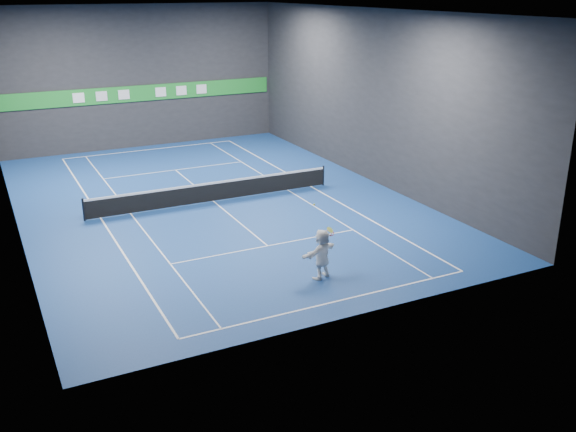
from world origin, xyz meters
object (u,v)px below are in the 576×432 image
tennis_ball (314,205)px  tennis_net (213,191)px  player (322,254)px  tennis_racket (330,233)px

tennis_ball → tennis_net: bearing=91.3°
player → tennis_ball: tennis_ball is taller
player → tennis_ball: (-0.28, 0.12, 1.89)m
tennis_ball → tennis_racket: bearing=-6.2°
tennis_ball → tennis_racket: (0.63, -0.07, -1.17)m
player → tennis_net: size_ratio=0.15×
player → tennis_racket: size_ratio=2.69×
tennis_ball → tennis_net: tennis_ball is taller
tennis_net → tennis_racket: size_ratio=17.94×
player → tennis_racket: (0.35, 0.05, 0.72)m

